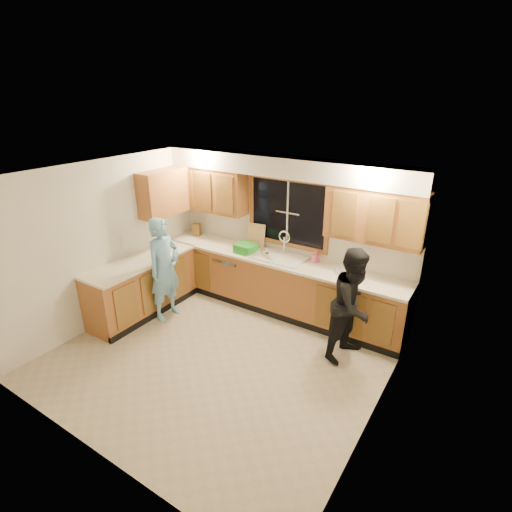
{
  "coord_description": "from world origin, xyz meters",
  "views": [
    {
      "loc": [
        2.88,
        -3.53,
        3.41
      ],
      "look_at": [
        0.2,
        0.65,
        1.33
      ],
      "focal_mm": 28.0,
      "sensor_mm": 36.0,
      "label": 1
    }
  ],
  "objects_px": {
    "sink": "(278,261)",
    "woman": "(354,305)",
    "stove": "(114,301)",
    "dishwasher": "(235,275)",
    "man": "(164,269)",
    "bowl": "(342,272)",
    "dish_crate": "(246,248)",
    "knife_block": "(197,230)",
    "soap_bottle": "(316,256)"
  },
  "relations": [
    {
      "from": "stove",
      "to": "knife_block",
      "type": "relative_size",
      "value": 3.92
    },
    {
      "from": "man",
      "to": "sink",
      "type": "bearing_deg",
      "value": -49.15
    },
    {
      "from": "dish_crate",
      "to": "sink",
      "type": "bearing_deg",
      "value": 8.54
    },
    {
      "from": "man",
      "to": "woman",
      "type": "xyz_separation_m",
      "value": [
        2.85,
        0.59,
        -0.04
      ]
    },
    {
      "from": "man",
      "to": "soap_bottle",
      "type": "height_order",
      "value": "man"
    },
    {
      "from": "dishwasher",
      "to": "dish_crate",
      "type": "distance_m",
      "value": 0.65
    },
    {
      "from": "stove",
      "to": "knife_block",
      "type": "distance_m",
      "value": 2.02
    },
    {
      "from": "soap_bottle",
      "to": "knife_block",
      "type": "bearing_deg",
      "value": -178.59
    },
    {
      "from": "knife_block",
      "to": "dish_crate",
      "type": "bearing_deg",
      "value": -28.75
    },
    {
      "from": "stove",
      "to": "knife_block",
      "type": "bearing_deg",
      "value": 89.55
    },
    {
      "from": "man",
      "to": "dish_crate",
      "type": "relative_size",
      "value": 5.26
    },
    {
      "from": "soap_bottle",
      "to": "bowl",
      "type": "xyz_separation_m",
      "value": [
        0.5,
        -0.16,
        -0.07
      ]
    },
    {
      "from": "knife_block",
      "to": "sink",
      "type": "bearing_deg",
      "value": -23.18
    },
    {
      "from": "stove",
      "to": "soap_bottle",
      "type": "relative_size",
      "value": 4.66
    },
    {
      "from": "sink",
      "to": "soap_bottle",
      "type": "xyz_separation_m",
      "value": [
        0.58,
        0.17,
        0.15
      ]
    },
    {
      "from": "man",
      "to": "dishwasher",
      "type": "bearing_deg",
      "value": -23.82
    },
    {
      "from": "sink",
      "to": "woman",
      "type": "xyz_separation_m",
      "value": [
        1.48,
        -0.56,
        -0.08
      ]
    },
    {
      "from": "man",
      "to": "knife_block",
      "type": "xyz_separation_m",
      "value": [
        -0.41,
        1.27,
        0.21
      ]
    },
    {
      "from": "stove",
      "to": "woman",
      "type": "xyz_separation_m",
      "value": [
        3.28,
        1.26,
        0.34
      ]
    },
    {
      "from": "man",
      "to": "soap_bottle",
      "type": "xyz_separation_m",
      "value": [
        1.95,
        1.32,
        0.19
      ]
    },
    {
      "from": "stove",
      "to": "man",
      "type": "distance_m",
      "value": 0.88
    },
    {
      "from": "dishwasher",
      "to": "woman",
      "type": "xyz_separation_m",
      "value": [
        2.33,
        -0.55,
        0.38
      ]
    },
    {
      "from": "knife_block",
      "to": "dish_crate",
      "type": "distance_m",
      "value": 1.24
    },
    {
      "from": "man",
      "to": "knife_block",
      "type": "height_order",
      "value": "man"
    },
    {
      "from": "dishwasher",
      "to": "stove",
      "type": "xyz_separation_m",
      "value": [
        -0.95,
        -1.81,
        0.04
      ]
    },
    {
      "from": "sink",
      "to": "man",
      "type": "relative_size",
      "value": 0.52
    },
    {
      "from": "dish_crate",
      "to": "knife_block",
      "type": "bearing_deg",
      "value": 170.84
    },
    {
      "from": "sink",
      "to": "dish_crate",
      "type": "bearing_deg",
      "value": -171.46
    },
    {
      "from": "man",
      "to": "bowl",
      "type": "bearing_deg",
      "value": -63.74
    },
    {
      "from": "sink",
      "to": "bowl",
      "type": "bearing_deg",
      "value": 0.72
    },
    {
      "from": "dish_crate",
      "to": "dishwasher",
      "type": "bearing_deg",
      "value": 166.16
    },
    {
      "from": "stove",
      "to": "soap_bottle",
      "type": "xyz_separation_m",
      "value": [
        2.38,
        1.99,
        0.57
      ]
    },
    {
      "from": "soap_bottle",
      "to": "man",
      "type": "bearing_deg",
      "value": -145.78
    },
    {
      "from": "stove",
      "to": "bowl",
      "type": "bearing_deg",
      "value": 32.57
    },
    {
      "from": "dishwasher",
      "to": "woman",
      "type": "distance_m",
      "value": 2.42
    },
    {
      "from": "dishwasher",
      "to": "knife_block",
      "type": "xyz_separation_m",
      "value": [
        -0.93,
        0.13,
        0.62
      ]
    },
    {
      "from": "woman",
      "to": "bowl",
      "type": "distance_m",
      "value": 0.72
    },
    {
      "from": "dish_crate",
      "to": "bowl",
      "type": "relative_size",
      "value": 1.58
    },
    {
      "from": "bowl",
      "to": "woman",
      "type": "bearing_deg",
      "value": -55.19
    },
    {
      "from": "sink",
      "to": "woman",
      "type": "distance_m",
      "value": 1.59
    },
    {
      "from": "sink",
      "to": "bowl",
      "type": "height_order",
      "value": "sink"
    },
    {
      "from": "stove",
      "to": "dishwasher",
      "type": "bearing_deg",
      "value": 62.31
    },
    {
      "from": "dishwasher",
      "to": "bowl",
      "type": "relative_size",
      "value": 4.13
    },
    {
      "from": "dishwasher",
      "to": "knife_block",
      "type": "relative_size",
      "value": 3.57
    },
    {
      "from": "man",
      "to": "woman",
      "type": "relative_size",
      "value": 1.05
    },
    {
      "from": "stove",
      "to": "knife_block",
      "type": "height_order",
      "value": "knife_block"
    },
    {
      "from": "sink",
      "to": "woman",
      "type": "bearing_deg",
      "value": -20.88
    },
    {
      "from": "sink",
      "to": "man",
      "type": "height_order",
      "value": "man"
    },
    {
      "from": "soap_bottle",
      "to": "bowl",
      "type": "bearing_deg",
      "value": -17.3
    },
    {
      "from": "knife_block",
      "to": "dish_crate",
      "type": "height_order",
      "value": "knife_block"
    }
  ]
}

